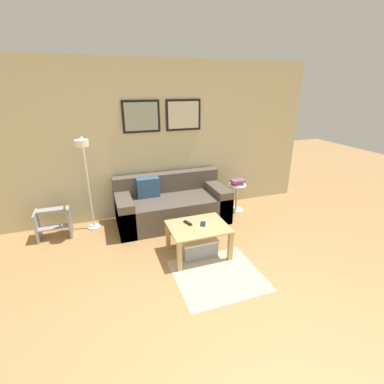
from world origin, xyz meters
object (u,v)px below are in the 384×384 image
Objects in this scene: side_table at (237,195)px; storage_bin at (198,246)px; book_stack at (237,182)px; cell_phone at (203,224)px; couch at (172,205)px; coffee_table at (198,231)px; floor_lamp at (86,168)px; remote_control at (188,223)px; step_stool at (54,222)px.

storage_bin is at bearing -137.04° from side_table.
book_stack reaches higher than cell_phone.
coffee_table is (0.06, -1.07, 0.06)m from couch.
storage_bin is at bearing -138.72° from cell_phone.
floor_lamp is 2.59m from side_table.
couch is 12.91× the size of cell_phone.
remote_control reaches higher than storage_bin.
couch is 7.42× the size of book_stack.
floor_lamp reaches higher than storage_bin.
step_stool is at bearing 148.39° from coffee_table.
remote_control is at bearing -38.74° from floor_lamp.
coffee_table is 1.60m from book_stack.
book_stack is at bearing 43.01° from storage_bin.
step_stool is (-3.03, 0.07, -0.31)m from book_stack.
coffee_table is at bearing 12.65° from storage_bin.
couch is 1.09m from storage_bin.
coffee_table is at bearing -31.61° from step_stool.
floor_lamp is at bearing -179.79° from side_table.
coffee_table is at bearing -62.48° from remote_control.
couch is 1.47m from floor_lamp.
coffee_table is at bearing -39.15° from floor_lamp.
cell_phone is at bearing 16.15° from coffee_table.
storage_bin is at bearing -31.74° from step_stool.
remote_control is (-0.11, 0.10, 0.09)m from coffee_table.
floor_lamp reaches higher than coffee_table.
remote_control is at bearing -142.29° from side_table.
storage_bin is 0.33× the size of floor_lamp.
book_stack is at bearing 60.80° from side_table.
side_table is 1.52m from cell_phone.
floor_lamp is 3.09× the size of step_stool.
remote_control reaches higher than coffee_table.
side_table is 1.04× the size of step_stool.
remote_control is (-1.27, -0.98, 0.14)m from side_table.
remote_control is at bearing 136.58° from coffee_table.
step_stool reaches higher than storage_bin.
couch is at bearing 93.07° from storage_bin.
coffee_table is at bearing -136.85° from book_stack.
floor_lamp is 6.06× the size of book_stack.
coffee_table is 0.18m from remote_control.
couch is 1.22m from side_table.
book_stack is at bearing 43.15° from coffee_table.
side_table is at bearing 0.57° from couch.
side_table is at bearing 18.65° from remote_control.
book_stack reaches higher than remote_control.
side_table is 1.61m from remote_control.
couch reaches higher than remote_control.
remote_control is 0.20m from cell_phone.
couch reaches higher than cell_phone.
book_stack is (2.48, 0.01, -0.51)m from floor_lamp.
step_stool is (-1.81, 0.08, -0.05)m from couch.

